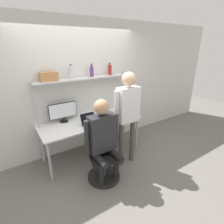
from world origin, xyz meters
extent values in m
plane|color=slate|center=(0.00, 0.00, 0.00)|extent=(12.00, 12.00, 0.00)
cube|color=silver|center=(0.00, 0.83, 1.35)|extent=(8.00, 0.06, 2.70)
cube|color=white|center=(0.00, 0.41, 0.75)|extent=(2.02, 0.78, 0.03)
cylinder|color=#A5A5AA|center=(-0.95, 0.08, 0.37)|extent=(0.05, 0.05, 0.73)
cylinder|color=#A5A5AA|center=(0.95, 0.08, 0.37)|extent=(0.05, 0.05, 0.73)
cylinder|color=#A5A5AA|center=(-0.95, 0.74, 0.37)|extent=(0.05, 0.05, 0.73)
cylinder|color=#A5A5AA|center=(0.95, 0.74, 0.37)|extent=(0.05, 0.05, 0.73)
cube|color=silver|center=(0.00, 0.66, 1.58)|extent=(1.92, 0.26, 0.02)
cylinder|color=#B2B2B7|center=(-0.94, 0.66, 0.79)|extent=(0.04, 0.04, 1.59)
cylinder|color=#B2B2B7|center=(0.94, 0.66, 0.79)|extent=(0.04, 0.04, 1.59)
cylinder|color=black|center=(-0.47, 0.65, 0.77)|extent=(0.16, 0.16, 0.01)
cylinder|color=black|center=(-0.47, 0.65, 0.81)|extent=(0.06, 0.06, 0.08)
cube|color=black|center=(-0.47, 0.66, 1.00)|extent=(0.55, 0.01, 0.30)
cube|color=silver|center=(-0.47, 0.65, 1.00)|extent=(0.52, 0.02, 0.28)
cube|color=silver|center=(-0.12, 0.20, 0.77)|extent=(0.32, 0.25, 0.01)
cube|color=black|center=(-0.12, 0.18, 0.77)|extent=(0.27, 0.14, 0.00)
cube|color=silver|center=(-0.12, 0.27, 0.89)|extent=(0.32, 0.11, 0.23)
cube|color=black|center=(-0.12, 0.27, 0.88)|extent=(0.28, 0.09, 0.20)
cube|color=#264C8C|center=(0.11, 0.20, 0.77)|extent=(0.07, 0.15, 0.01)
cube|color=black|center=(0.11, 0.20, 0.77)|extent=(0.06, 0.13, 0.00)
cylinder|color=black|center=(-0.18, -0.38, 0.03)|extent=(0.56, 0.56, 0.06)
cylinder|color=#4C4C51|center=(-0.18, -0.38, 0.24)|extent=(0.06, 0.06, 0.36)
cube|color=black|center=(-0.18, -0.38, 0.44)|extent=(0.55, 0.55, 0.05)
cube|color=black|center=(-0.13, -0.18, 0.69)|extent=(0.41, 0.13, 0.45)
cylinder|color=black|center=(-0.32, -0.55, 0.23)|extent=(0.09, 0.09, 0.47)
cylinder|color=black|center=(-0.03, -0.55, 0.23)|extent=(0.09, 0.09, 0.47)
cylinder|color=black|center=(-0.32, -0.52, 0.51)|extent=(0.10, 0.38, 0.10)
cylinder|color=black|center=(-0.03, -0.52, 0.51)|extent=(0.10, 0.38, 0.10)
cube|color=#262628|center=(-0.18, -0.35, 0.87)|extent=(0.44, 0.20, 0.62)
cylinder|color=#262628|center=(-0.44, -0.35, 0.85)|extent=(0.08, 0.08, 0.58)
cylinder|color=#262628|center=(0.09, -0.35, 0.85)|extent=(0.08, 0.08, 0.58)
sphere|color=tan|center=(-0.18, -0.35, 1.31)|extent=(0.24, 0.24, 0.24)
cylinder|color=#4C473D|center=(0.29, -0.24, 0.44)|extent=(0.09, 0.09, 0.89)
cylinder|color=#4C473D|center=(0.55, -0.24, 0.44)|extent=(0.09, 0.09, 0.89)
cube|color=silver|center=(0.42, -0.24, 1.20)|extent=(0.40, 0.20, 0.63)
cylinder|color=silver|center=(0.18, -0.24, 1.19)|extent=(0.08, 0.08, 0.60)
cylinder|color=silver|center=(0.67, -0.24, 1.19)|extent=(0.08, 0.08, 0.60)
sphere|color=#D8AD8C|center=(0.42, -0.24, 1.65)|extent=(0.24, 0.24, 0.24)
cylinder|color=#593372|center=(0.19, 0.66, 1.69)|extent=(0.08, 0.08, 0.20)
cylinder|color=#593372|center=(0.19, 0.66, 1.81)|extent=(0.03, 0.03, 0.04)
cylinder|color=black|center=(0.19, 0.66, 1.84)|extent=(0.04, 0.04, 0.01)
cylinder|color=silver|center=(-0.24, 0.66, 1.69)|extent=(0.09, 0.09, 0.21)
cylinder|color=silver|center=(-0.24, 0.66, 1.82)|extent=(0.04, 0.04, 0.04)
cylinder|color=black|center=(-0.24, 0.66, 1.84)|extent=(0.04, 0.04, 0.01)
cylinder|color=maroon|center=(0.62, 0.66, 1.69)|extent=(0.08, 0.08, 0.20)
cylinder|color=maroon|center=(0.62, 0.66, 1.81)|extent=(0.04, 0.04, 0.04)
cylinder|color=black|center=(0.62, 0.66, 1.83)|extent=(0.04, 0.04, 0.01)
cube|color=#B27A47|center=(-0.65, 0.66, 1.67)|extent=(0.30, 0.18, 0.16)
camera|label=1|loc=(-1.40, -2.52, 2.18)|focal=28.00mm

